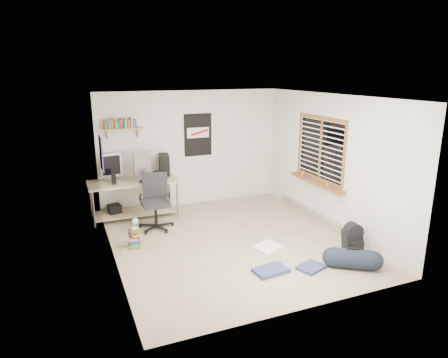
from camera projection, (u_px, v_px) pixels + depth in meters
name	position (u px, v px, depth m)	size (l,w,h in m)	color
floor	(232.00, 241.00, 7.02)	(4.00, 4.50, 0.01)	gray
ceiling	(233.00, 96.00, 6.36)	(4.00, 4.50, 0.01)	white
back_wall	(191.00, 149.00, 8.70)	(4.00, 0.01, 2.50)	silver
left_wall	(109.00, 185.00, 5.96)	(0.01, 4.50, 2.50)	silver
right_wall	(331.00, 162.00, 7.42)	(0.01, 4.50, 2.50)	silver
desk	(134.00, 200.00, 8.10)	(1.75, 0.77, 0.80)	tan
monitor_left	(111.00, 169.00, 7.86)	(0.40, 0.10, 0.44)	#A2A3A7
monitor_right	(142.00, 168.00, 7.88)	(0.44, 0.11, 0.49)	#AAA9AE
pc_tower	(164.00, 164.00, 8.29)	(0.19, 0.41, 0.43)	black
keyboard	(151.00, 181.00, 7.81)	(0.42, 0.15, 0.02)	black
speaker_left	(114.00, 179.00, 7.64)	(0.09, 0.09, 0.18)	black
speaker_right	(156.00, 175.00, 7.91)	(0.09, 0.09, 0.18)	black
office_chair	(155.00, 204.00, 7.46)	(0.69, 0.69, 1.05)	black
wall_shelf	(123.00, 129.00, 7.93)	(0.80, 0.22, 0.24)	tan
poster_back_wall	(198.00, 135.00, 8.66)	(0.62, 0.03, 0.92)	black
poster_left_wall	(101.00, 153.00, 6.97)	(0.02, 0.42, 0.60)	navy
window	(320.00, 149.00, 7.62)	(0.10, 1.50, 1.26)	brown
baseboard_heater	(316.00, 216.00, 7.98)	(0.08, 2.50, 0.18)	#B7B2A8
backpack	(352.00, 241.00, 6.54)	(0.30, 0.24, 0.40)	black
duffel_bag	(352.00, 260.00, 6.02)	(0.30, 0.30, 0.60)	black
tshirt	(268.00, 247.00, 6.73)	(0.44, 0.37, 0.04)	white
jeans_a	(271.00, 270.00, 5.93)	(0.50, 0.32, 0.05)	navy
jeans_b	(311.00, 267.00, 6.03)	(0.39, 0.29, 0.05)	navy
book_stack	(134.00, 239.00, 6.73)	(0.39, 0.32, 0.27)	brown
desk_lamp	(135.00, 227.00, 6.66)	(0.11, 0.18, 0.18)	silver
subwoofer	(115.00, 211.00, 8.10)	(0.24, 0.24, 0.27)	black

